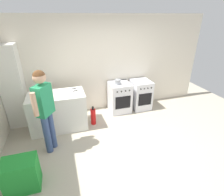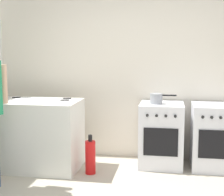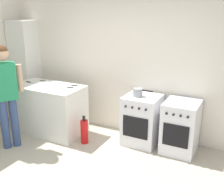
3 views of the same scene
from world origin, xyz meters
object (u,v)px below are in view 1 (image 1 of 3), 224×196
Objects in this scene: oven_left at (119,97)px; recycling_crate_upper at (19,168)px; recycling_crate_lower at (23,181)px; larder_cabinet at (13,87)px; knife_bread at (70,89)px; oven_right at (140,94)px; person at (44,105)px; fire_extinguisher at (93,116)px; pot at (118,82)px; knife_carving at (71,92)px; knife_utility at (46,92)px; knife_chef at (38,96)px.

recycling_crate_upper is at bearing -139.63° from oven_left.
larder_cabinet is (-0.33, 2.08, 0.86)m from recycling_crate_lower.
recycling_crate_upper is at bearing -118.15° from knife_bread.
oven_right is 2.87m from person.
larder_cabinet is (-3.31, 0.10, 0.57)m from oven_right.
pot is at bearing 28.06° from fire_extinguisher.
recycling_crate_lower is at bearing -121.01° from knife_carving.
larder_cabinet is at bearing 176.57° from pot.
knife_utility is 1.30m from fire_extinguisher.
person reaches higher than knife_utility.
person is 3.29× the size of recycling_crate_lower.
pot is at bearing 40.49° from recycling_crate_lower.
knife_chef is (-0.16, -0.21, -0.00)m from knife_utility.
knife_carving is 0.16× the size of larder_cabinet.
oven_left is 1.01m from fire_extinguisher.
knife_chef reaches higher than recycling_crate_upper.
pot reaches higher than knife_bread.
oven_left is 3.42× the size of knife_utility.
oven_left reaches higher than recycling_crate_lower.
person is at bearing -76.66° from knife_chef.
larder_cabinet reaches higher than knife_bread.
knife_carving reaches higher than oven_left.
knife_utility is 0.50× the size of fire_extinguisher.
person is at bearing -155.82° from oven_right.
pot is 0.99× the size of knife_bread.
recycling_crate_upper is (-1.45, -1.50, 0.20)m from fire_extinguisher.
larder_cabinet is at bearing 167.72° from knife_bread.
recycling_crate_lower is at bearing -134.15° from fire_extinguisher.
knife_bread is 1.40× the size of knife_utility.
pot is at bearing -175.92° from oven_right.
knife_chef is at bearing -165.23° from knife_bread.
pot is 2.03m from knife_chef.
oven_right is 2.09m from knife_bread.
pot is 2.13m from person.
larder_cabinet is (-1.78, 0.58, 0.78)m from fire_extinguisher.
oven_left is 0.66m from oven_right.
oven_right is 2.48× the size of pot.
knife_carving is (-1.27, -0.28, -0.01)m from pot.
knife_carving is (0.03, -0.16, 0.00)m from knife_bread.
pot is 3.00m from recycling_crate_upper.
knife_utility is at bearing 177.80° from knife_bread.
knife_chef reaches higher than fire_extinguisher.
knife_bread is 0.56m from knife_utility.
oven_right is 3.59m from recycling_crate_lower.
recycling_crate_upper is (-2.25, -1.92, -0.50)m from pot.
oven_left is 0.50× the size of person.
knife_utility is (-2.58, -0.16, 0.48)m from oven_right.
person is at bearing 62.60° from recycling_crate_upper.
person is 0.86× the size of larder_cabinet.
pot is at bearing 31.01° from person.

